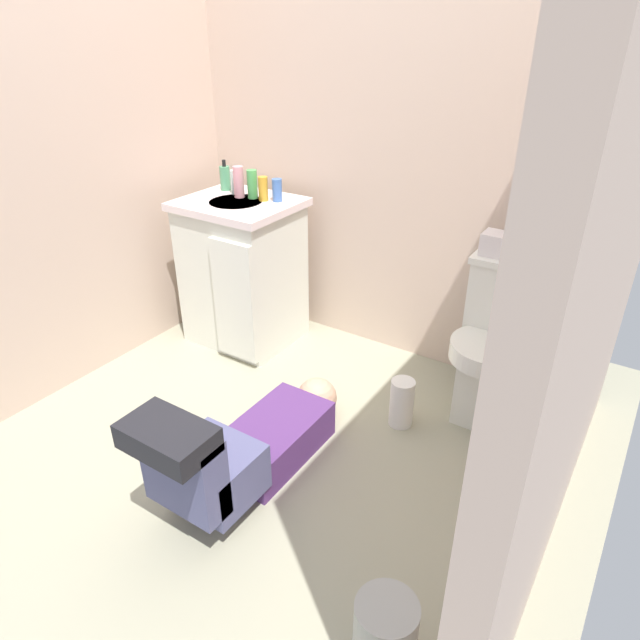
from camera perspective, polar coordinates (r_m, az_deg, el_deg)
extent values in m
cube|color=#9B9980|center=(2.64, -4.56, -11.58)|extent=(2.74, 2.95, 0.04)
cube|color=beige|center=(2.92, 7.21, 18.90)|extent=(2.40, 0.08, 2.40)
cube|color=beige|center=(2.94, -24.75, 16.71)|extent=(0.08, 1.95, 2.40)
cube|color=beige|center=(1.65, 28.02, 8.44)|extent=(0.08, 1.95, 2.40)
cube|color=white|center=(2.73, 16.69, -5.92)|extent=(0.22, 0.30, 0.38)
cylinder|color=white|center=(2.58, 16.85, -3.07)|extent=(0.35, 0.35, 0.08)
cube|color=white|center=(2.66, 18.62, 1.88)|extent=(0.34, 0.17, 0.34)
cube|color=white|center=(2.59, 19.24, 5.54)|extent=(0.36, 0.19, 0.03)
cube|color=silver|center=(3.20, -7.78, 4.53)|extent=(0.56, 0.48, 0.78)
cube|color=silver|center=(3.06, -8.28, 11.56)|extent=(0.60, 0.52, 0.04)
cylinder|color=silver|center=(3.05, -8.52, 11.37)|extent=(0.28, 0.28, 0.05)
cube|color=silver|center=(2.95, -8.70, 1.84)|extent=(0.26, 0.03, 0.66)
cylinder|color=silver|center=(3.14, -6.68, 13.44)|extent=(0.02, 0.02, 0.10)
cube|color=#512D6B|center=(2.46, -4.64, -11.87)|extent=(0.29, 0.52, 0.17)
sphere|color=tan|center=(2.66, -0.32, -7.89)|extent=(0.19, 0.19, 0.19)
cube|color=#50527B|center=(2.20, -10.60, -14.91)|extent=(0.31, 0.28, 0.20)
cube|color=#50527B|center=(2.05, -13.62, -14.58)|extent=(0.31, 0.12, 0.32)
cube|color=black|center=(1.92, -15.18, -11.44)|extent=(0.31, 0.19, 0.09)
cylinder|color=#512D6B|center=(2.67, -5.81, -8.95)|extent=(0.08, 0.30, 0.08)
cube|color=silver|center=(2.58, 18.51, 7.11)|extent=(0.22, 0.11, 0.10)
cube|color=#33598C|center=(2.55, 21.75, 6.42)|extent=(0.12, 0.09, 0.11)
cylinder|color=#4B9164|center=(3.25, -9.61, 13.99)|extent=(0.06, 0.06, 0.13)
cylinder|color=black|center=(3.23, -9.73, 15.42)|extent=(0.02, 0.02, 0.04)
cylinder|color=silver|center=(3.17, -8.57, 13.68)|extent=(0.05, 0.05, 0.13)
cylinder|color=pink|center=(3.09, -8.25, 13.70)|extent=(0.06, 0.06, 0.16)
cylinder|color=#4AA352|center=(3.07, -6.89, 13.52)|extent=(0.05, 0.05, 0.15)
cylinder|color=gold|center=(3.02, -5.79, 13.12)|extent=(0.05, 0.05, 0.13)
cylinder|color=#3F69B0|center=(3.00, -4.38, 13.00)|extent=(0.05, 0.05, 0.12)
cylinder|color=gray|center=(1.82, 6.58, -29.40)|extent=(0.18, 0.18, 0.27)
cylinder|color=white|center=(2.62, 8.29, -8.30)|extent=(0.11, 0.11, 0.24)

